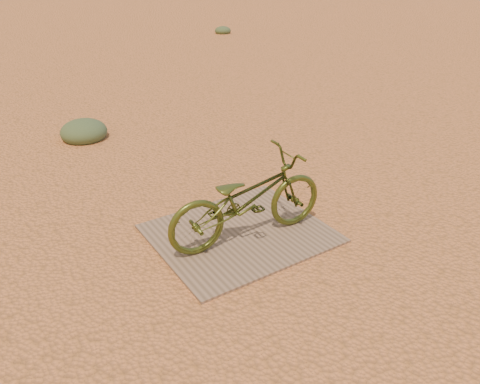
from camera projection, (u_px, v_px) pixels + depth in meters
ground at (287, 228)px, 4.23m from camera, size 120.00×120.00×0.00m
plywood_board at (240, 233)px, 4.13m from camera, size 1.47×1.25×0.02m
bicycle at (248, 199)px, 3.88m from camera, size 1.47×0.60×0.75m
kale_a at (85, 138)px, 6.24m from camera, size 0.61×0.61×0.33m
kale_b at (223, 33)px, 14.10m from camera, size 0.48×0.48×0.27m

